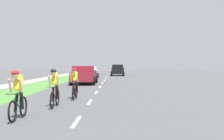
% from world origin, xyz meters
% --- Properties ---
extents(ground_plane, '(120.00, 120.00, 0.00)m').
position_xyz_m(ground_plane, '(0.00, 20.00, 0.00)').
color(ground_plane, '#4C4C4F').
extents(grass_verge, '(2.86, 70.00, 0.01)m').
position_xyz_m(grass_verge, '(-5.15, 20.00, 0.00)').
color(grass_verge, '#478438').
rests_on(grass_verge, ground_plane).
extents(lane_markings_center, '(0.12, 53.13, 0.01)m').
position_xyz_m(lane_markings_center, '(0.00, 24.00, 0.00)').
color(lane_markings_center, white).
rests_on(lane_markings_center, ground_plane).
extents(cyclist_lead, '(0.42, 1.72, 1.58)m').
position_xyz_m(cyclist_lead, '(-1.90, 7.96, 0.81)').
color(cyclist_lead, black).
rests_on(cyclist_lead, ground_plane).
extents(cyclist_trailing, '(0.42, 1.72, 1.58)m').
position_xyz_m(cyclist_trailing, '(-1.29, 10.67, 0.81)').
color(cyclist_trailing, black).
rests_on(cyclist_trailing, ground_plane).
extents(cyclist_distant, '(0.42, 1.72, 1.58)m').
position_xyz_m(cyclist_distant, '(-0.85, 13.40, 0.81)').
color(cyclist_distant, black).
rests_on(cyclist_distant, ground_plane).
extents(pickup_maroon, '(2.22, 5.10, 1.64)m').
position_xyz_m(pickup_maroon, '(-1.61, 24.92, 0.83)').
color(pickup_maroon, maroon).
rests_on(pickup_maroon, ground_plane).
extents(sedan_white, '(1.98, 4.30, 1.52)m').
position_xyz_m(sedan_white, '(-2.02, 36.66, 0.77)').
color(sedan_white, silver).
rests_on(sedan_white, ground_plane).
extents(suv_black, '(2.15, 4.70, 1.79)m').
position_xyz_m(suv_black, '(1.60, 45.13, 0.95)').
color(suv_black, black).
rests_on(suv_black, ground_plane).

